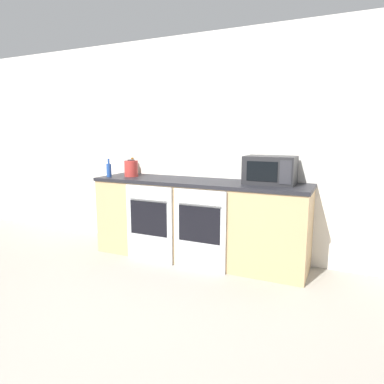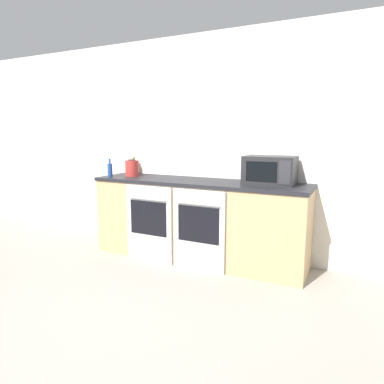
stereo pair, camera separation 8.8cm
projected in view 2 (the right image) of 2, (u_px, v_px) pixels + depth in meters
ground_plane at (82, 346)px, 2.37m from camera, size 16.00×16.00×0.00m
wall_back at (210, 147)px, 4.11m from camera, size 10.00×0.06×2.60m
counter_back at (198, 220)px, 3.96m from camera, size 2.50×0.62×0.93m
oven_left at (149, 223)px, 3.89m from camera, size 0.59×0.06×0.88m
oven_right at (199, 230)px, 3.62m from camera, size 0.59×0.06×0.88m
microwave at (270, 170)px, 3.58m from camera, size 0.52×0.35×0.30m
bottle_blue at (110, 170)px, 4.21m from camera, size 0.06×0.06×0.22m
bottle_amber at (134, 167)px, 4.50m from camera, size 0.08×0.08×0.22m
kettle at (132, 168)px, 4.25m from camera, size 0.17×0.17×0.21m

